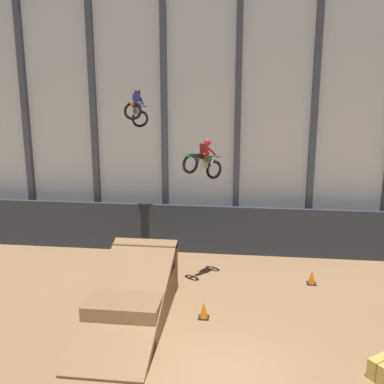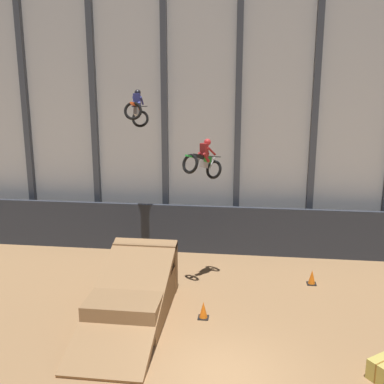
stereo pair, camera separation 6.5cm
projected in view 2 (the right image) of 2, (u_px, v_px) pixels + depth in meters
ground_plane at (223, 377)px, 11.97m from camera, size 60.00×60.00×0.00m
arena_back_wall at (238, 111)px, 20.38m from camera, size 32.00×0.40×12.95m
lower_barrier at (235, 231)px, 20.50m from camera, size 31.36×0.20×2.25m
dirt_ramp at (135, 292)px, 15.37m from camera, size 2.38×5.87×2.05m
rider_bike_left_air at (137, 109)px, 18.42m from camera, size 0.78×1.71×1.62m
rider_bike_right_air at (203, 161)px, 16.70m from camera, size 1.55×1.77×1.62m
traffic_cone_near_ramp at (203, 310)px, 14.95m from camera, size 0.36×0.36×0.58m
traffic_cone_arena_edge at (312, 277)px, 17.53m from camera, size 0.36×0.36×0.58m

